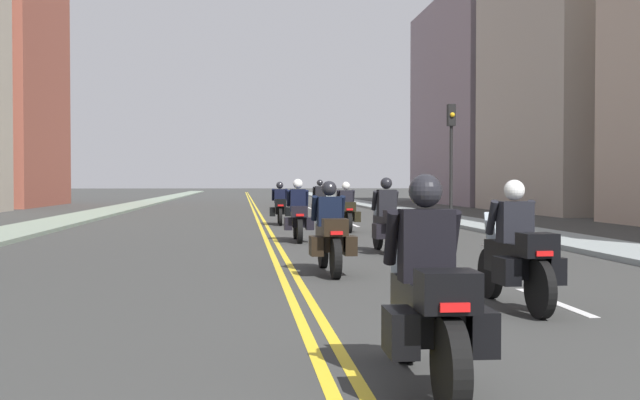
{
  "coord_description": "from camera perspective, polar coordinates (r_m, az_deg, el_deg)",
  "views": [
    {
      "loc": [
        -0.79,
        -1.65,
        1.58
      ],
      "look_at": [
        1.56,
        21.13,
        1.03
      ],
      "focal_mm": 43.07,
      "sensor_mm": 36.0,
      "label": 1
    }
  ],
  "objects": [
    {
      "name": "ground_plane",
      "position": [
        49.68,
        -4.97,
        -0.45
      ],
      "size": [
        264.0,
        264.0,
        0.0
      ],
      "primitive_type": "plane",
      "color": "#363635"
    },
    {
      "name": "sidewalk_left",
      "position": [
        50.14,
        -13.69,
        -0.4
      ],
      "size": [
        2.08,
        144.0,
        0.12
      ],
      "primitive_type": "cube",
      "color": "gray",
      "rests_on": "ground"
    },
    {
      "name": "sidewalk_right",
      "position": [
        50.38,
        3.71,
        -0.36
      ],
      "size": [
        2.08,
        144.0,
        0.12
      ],
      "primitive_type": "cube",
      "color": "gray",
      "rests_on": "ground"
    },
    {
      "name": "centreline_yellow_inner",
      "position": [
        49.68,
        -5.11,
        -0.45
      ],
      "size": [
        0.12,
        132.0,
        0.01
      ],
      "primitive_type": "cube",
      "color": "yellow",
      "rests_on": "ground"
    },
    {
      "name": "centreline_yellow_outer",
      "position": [
        49.69,
        -4.83,
        -0.45
      ],
      "size": [
        0.12,
        132.0,
        0.01
      ],
      "primitive_type": "cube",
      "color": "yellow",
      "rests_on": "ground"
    },
    {
      "name": "lane_dashes_white",
      "position": [
        30.96,
        1.68,
        -1.54
      ],
      "size": [
        0.14,
        56.4,
        0.01
      ],
      "color": "silver",
      "rests_on": "ground"
    },
    {
      "name": "building_right_1",
      "position": [
        42.15,
        18.14,
        9.1
      ],
      "size": [
        6.21,
        12.51,
        14.59
      ],
      "color": "#A3978A",
      "rests_on": "ground"
    },
    {
      "name": "building_right_2",
      "position": [
        56.68,
        11.6,
        7.17
      ],
      "size": [
        6.12,
        16.61,
        14.67
      ],
      "color": "gray",
      "rests_on": "ground"
    },
    {
      "name": "motorcycle_0",
      "position": [
        5.9,
        8.03,
        -7.61
      ],
      "size": [
        0.77,
        2.24,
        1.64
      ],
      "rotation": [
        0.0,
        0.0,
        -0.02
      ],
      "color": "black",
      "rests_on": "ground"
    },
    {
      "name": "motorcycle_1",
      "position": [
        9.78,
        14.44,
        -3.99
      ],
      "size": [
        0.78,
        2.23,
        1.6
      ],
      "rotation": [
        0.0,
        0.0,
        0.05
      ],
      "color": "black",
      "rests_on": "ground"
    },
    {
      "name": "motorcycle_2",
      "position": [
        13.09,
        0.74,
        -2.67
      ],
      "size": [
        0.77,
        2.3,
        1.59
      ],
      "rotation": [
        0.0,
        0.0,
        0.02
      ],
      "color": "black",
      "rests_on": "ground"
    },
    {
      "name": "motorcycle_3",
      "position": [
        16.95,
        5.03,
        -1.66
      ],
      "size": [
        0.78,
        2.21,
        1.67
      ],
      "rotation": [
        0.0,
        0.0,
        0.06
      ],
      "color": "black",
      "rests_on": "ground"
    },
    {
      "name": "motorcycle_4",
      "position": [
        20.15,
        -1.64,
        -1.24
      ],
      "size": [
        0.76,
        2.16,
        1.65
      ],
      "rotation": [
        0.0,
        0.0,
        -0.01
      ],
      "color": "black",
      "rests_on": "ground"
    },
    {
      "name": "motorcycle_5",
      "position": [
        24.16,
        1.97,
        -0.85
      ],
      "size": [
        0.76,
        2.26,
        1.57
      ],
      "rotation": [
        0.0,
        0.0,
        -0.01
      ],
      "color": "black",
      "rests_on": "ground"
    },
    {
      "name": "motorcycle_6",
      "position": [
        28.01,
        -3.0,
        -0.52
      ],
      "size": [
        0.77,
        2.08,
        1.58
      ],
      "rotation": [
        0.0,
        0.0,
        -0.02
      ],
      "color": "black",
      "rests_on": "ground"
    },
    {
      "name": "motorcycle_7",
      "position": [
        31.67,
        0.01,
        -0.29
      ],
      "size": [
        0.77,
        2.23,
        1.66
      ],
      "rotation": [
        0.0,
        0.0,
        0.01
      ],
      "color": "black",
      "rests_on": "ground"
    },
    {
      "name": "traffic_light_near",
      "position": [
        28.87,
        9.73,
        4.34
      ],
      "size": [
        0.28,
        0.38,
        4.44
      ],
      "color": "black",
      "rests_on": "ground"
    }
  ]
}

